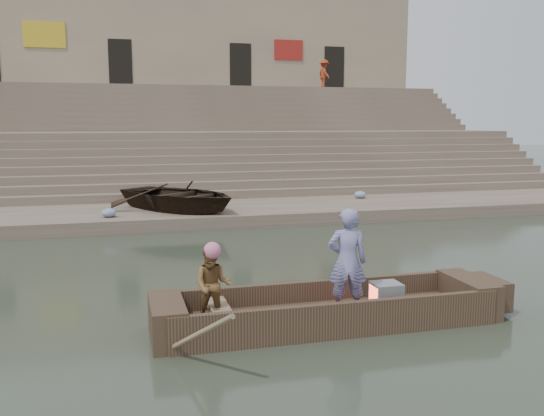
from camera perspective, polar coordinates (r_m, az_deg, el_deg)
name	(u,v)px	position (r m, az deg, el deg)	size (l,w,h in m)	color
ground	(244,285)	(11.75, -2.75, -7.54)	(120.00, 120.00, 0.00)	#2B3427
lower_landing	(193,214)	(19.43, -7.74, -0.62)	(32.00, 4.00, 0.40)	#816E5C
mid_landing	(172,163)	(26.71, -9.82, 4.38)	(32.00, 3.00, 2.80)	#816E5C
upper_landing	(160,133)	(33.63, -10.96, 7.21)	(32.00, 3.00, 5.20)	#816E5C
ghat_steps	(168,152)	(28.37, -10.15, 5.41)	(32.00, 11.00, 5.20)	#816E5C
building_wall	(154,84)	(37.69, -11.53, 11.87)	(32.00, 5.07, 11.20)	tan
main_rowboat	(328,318)	(9.53, 5.51, -10.71)	(5.00, 1.30, 0.22)	brown
rowboat_trim	(340,305)	(9.54, 6.73, -9.48)	(6.04, 2.63, 1.85)	brown
standing_man	(347,261)	(9.21, 7.41, -5.22)	(0.62, 0.41, 1.69)	navy
rowing_man	(213,285)	(8.81, -5.83, -7.55)	(0.57, 0.45, 1.18)	#236923
television	(386,295)	(9.82, 11.09, -8.36)	(0.46, 0.42, 0.40)	slate
beached_rowboat	(179,196)	(19.04, -9.11, 1.19)	(3.20, 4.49, 0.93)	#2D2116
pedestrian	(324,74)	(34.84, 5.15, 12.98)	(1.05, 0.60, 1.63)	#943419
cloth_bundles	(143,205)	(19.50, -12.59, 0.27)	(16.82, 2.82, 0.26)	#3F5999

